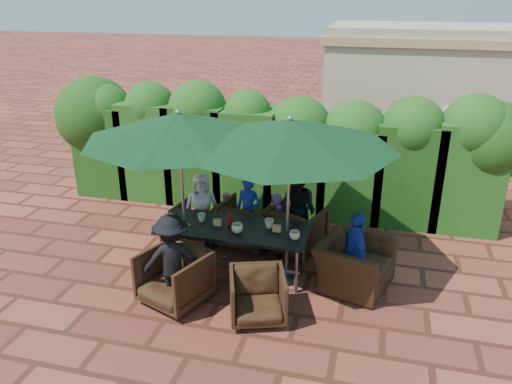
% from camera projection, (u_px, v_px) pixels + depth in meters
% --- Properties ---
extents(ground, '(80.00, 80.00, 0.00)m').
position_uv_depth(ground, '(240.00, 263.00, 7.89)').
color(ground, brown).
rests_on(ground, ground).
extents(dining_table, '(2.24, 0.90, 0.75)m').
position_uv_depth(dining_table, '(234.00, 231.00, 7.43)').
color(dining_table, black).
rests_on(dining_table, ground).
extents(umbrella_left, '(2.78, 2.78, 2.46)m').
position_uv_depth(umbrella_left, '(179.00, 127.00, 7.07)').
color(umbrella_left, gray).
rests_on(umbrella_left, ground).
extents(umbrella_right, '(2.99, 2.99, 2.46)m').
position_uv_depth(umbrella_right, '(290.00, 134.00, 6.72)').
color(umbrella_right, gray).
rests_on(umbrella_right, ground).
extents(chair_far_left, '(0.77, 0.73, 0.70)m').
position_uv_depth(chair_far_left, '(197.00, 220.00, 8.53)').
color(chair_far_left, black).
rests_on(chair_far_left, ground).
extents(chair_far_mid, '(0.91, 0.86, 0.83)m').
position_uv_depth(chair_far_mid, '(246.00, 221.00, 8.35)').
color(chair_far_mid, black).
rests_on(chair_far_mid, ground).
extents(chair_far_right, '(1.01, 0.98, 0.84)m').
position_uv_depth(chair_far_right, '(296.00, 227.00, 8.15)').
color(chair_far_right, black).
rests_on(chair_far_right, ground).
extents(chair_near_left, '(1.03, 1.01, 0.84)m').
position_uv_depth(chair_near_left, '(174.00, 275.00, 6.78)').
color(chair_near_left, black).
rests_on(chair_near_left, ground).
extents(chair_near_right, '(0.89, 0.86, 0.73)m').
position_uv_depth(chair_near_right, '(258.00, 294.00, 6.45)').
color(chair_near_right, black).
rests_on(chair_near_right, ground).
extents(chair_end_right, '(0.98, 1.23, 0.94)m').
position_uv_depth(chair_end_right, '(355.00, 256.00, 7.16)').
color(chair_end_right, black).
rests_on(chair_end_right, ground).
extents(adult_far_left, '(0.68, 0.51, 1.21)m').
position_uv_depth(adult_far_left, '(202.00, 207.00, 8.41)').
color(adult_far_left, silver).
rests_on(adult_far_left, ground).
extents(adult_far_mid, '(0.47, 0.41, 1.20)m').
position_uv_depth(adult_far_mid, '(248.00, 211.00, 8.28)').
color(adult_far_mid, '#1C2F9A').
rests_on(adult_far_mid, ground).
extents(adult_far_right, '(0.76, 0.63, 1.36)m').
position_uv_depth(adult_far_right, '(298.00, 210.00, 8.12)').
color(adult_far_right, black).
rests_on(adult_far_right, ground).
extents(adult_near_left, '(0.91, 0.67, 1.30)m').
position_uv_depth(adult_near_left, '(172.00, 259.00, 6.71)').
color(adult_near_left, black).
rests_on(adult_near_left, ground).
extents(adult_end_right, '(0.62, 0.79, 1.21)m').
position_uv_depth(adult_end_right, '(355.00, 253.00, 6.96)').
color(adult_end_right, '#1C2F9A').
rests_on(adult_end_right, ground).
extents(child_left, '(0.33, 0.29, 0.80)m').
position_uv_depth(child_left, '(226.00, 214.00, 8.64)').
color(child_left, '#BE4358').
rests_on(child_left, ground).
extents(child_right, '(0.39, 0.35, 0.92)m').
position_uv_depth(child_right, '(276.00, 220.00, 8.29)').
color(child_right, '#934BA4').
rests_on(child_right, ground).
extents(pedestrian_a, '(1.67, 0.97, 1.69)m').
position_uv_depth(pedestrian_a, '(370.00, 145.00, 10.99)').
color(pedestrian_a, green).
rests_on(pedestrian_a, ground).
extents(pedestrian_b, '(0.99, 0.74, 1.84)m').
position_uv_depth(pedestrian_b, '(394.00, 141.00, 10.98)').
color(pedestrian_b, '#BE4358').
rests_on(pedestrian_b, ground).
extents(pedestrian_c, '(1.17, 1.20, 1.79)m').
position_uv_depth(pedestrian_c, '(448.00, 146.00, 10.75)').
color(pedestrian_c, '#92939A').
rests_on(pedestrian_c, ground).
extents(cup_a, '(0.17, 0.17, 0.13)m').
position_uv_depth(cup_a, '(169.00, 219.00, 7.50)').
color(cup_a, beige).
rests_on(cup_a, dining_table).
extents(cup_b, '(0.13, 0.13, 0.12)m').
position_uv_depth(cup_b, '(202.00, 217.00, 7.57)').
color(cup_b, beige).
rests_on(cup_b, dining_table).
extents(cup_c, '(0.17, 0.17, 0.13)m').
position_uv_depth(cup_c, '(237.00, 228.00, 7.21)').
color(cup_c, beige).
rests_on(cup_c, dining_table).
extents(cup_d, '(0.14, 0.14, 0.13)m').
position_uv_depth(cup_d, '(269.00, 224.00, 7.35)').
color(cup_d, beige).
rests_on(cup_d, dining_table).
extents(cup_e, '(0.15, 0.15, 0.12)m').
position_uv_depth(cup_e, '(295.00, 235.00, 7.02)').
color(cup_e, beige).
rests_on(cup_e, dining_table).
extents(ketchup_bottle, '(0.04, 0.04, 0.17)m').
position_uv_depth(ketchup_bottle, '(229.00, 219.00, 7.44)').
color(ketchup_bottle, '#B20C0A').
rests_on(ketchup_bottle, dining_table).
extents(sauce_bottle, '(0.04, 0.04, 0.17)m').
position_uv_depth(sauce_bottle, '(232.00, 218.00, 7.50)').
color(sauce_bottle, '#4C230C').
rests_on(sauce_bottle, dining_table).
extents(serving_tray, '(0.35, 0.25, 0.02)m').
position_uv_depth(serving_tray, '(177.00, 227.00, 7.38)').
color(serving_tray, olive).
rests_on(serving_tray, dining_table).
extents(number_block_left, '(0.12, 0.06, 0.10)m').
position_uv_depth(number_block_left, '(218.00, 222.00, 7.43)').
color(number_block_left, tan).
rests_on(number_block_left, dining_table).
extents(number_block_right, '(0.12, 0.06, 0.10)m').
position_uv_depth(number_block_right, '(277.00, 228.00, 7.24)').
color(number_block_right, tan).
rests_on(number_block_right, dining_table).
extents(hedge_wall, '(9.10, 1.60, 2.44)m').
position_uv_depth(hedge_wall, '(269.00, 142.00, 9.49)').
color(hedge_wall, '#17340E').
rests_on(hedge_wall, ground).
extents(building, '(6.20, 3.08, 3.20)m').
position_uv_depth(building, '(447.00, 91.00, 12.74)').
color(building, '#BDAD8C').
rests_on(building, ground).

